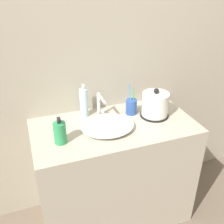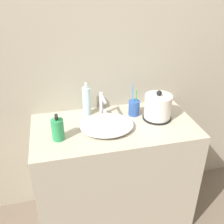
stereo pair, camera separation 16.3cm
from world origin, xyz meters
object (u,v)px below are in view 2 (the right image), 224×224
(toothbrush_cup, at_px, (134,108))
(shampoo_bottle, at_px, (58,129))
(electric_kettle, at_px, (158,108))
(lotion_bottle, at_px, (87,101))
(faucet, at_px, (102,104))

(toothbrush_cup, bearing_deg, shampoo_bottle, -160.77)
(electric_kettle, distance_m, lotion_bottle, 0.48)
(lotion_bottle, relative_size, shampoo_bottle, 1.40)
(faucet, bearing_deg, toothbrush_cup, -6.66)
(shampoo_bottle, bearing_deg, electric_kettle, 8.54)
(electric_kettle, height_order, toothbrush_cup, toothbrush_cup)
(lotion_bottle, bearing_deg, shampoo_bottle, -128.59)
(lotion_bottle, bearing_deg, electric_kettle, -19.92)
(faucet, xyz_separation_m, shampoo_bottle, (-0.31, -0.21, -0.03))
(faucet, distance_m, shampoo_bottle, 0.37)
(electric_kettle, distance_m, toothbrush_cup, 0.16)
(lotion_bottle, height_order, shampoo_bottle, lotion_bottle)
(electric_kettle, bearing_deg, toothbrush_cup, 148.70)
(faucet, relative_size, electric_kettle, 0.83)
(lotion_bottle, xyz_separation_m, shampoo_bottle, (-0.21, -0.26, -0.03))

